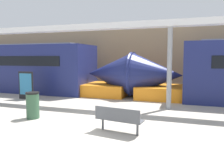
{
  "coord_description": "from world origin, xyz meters",
  "views": [
    {
      "loc": [
        3.36,
        -5.92,
        2.29
      ],
      "look_at": [
        0.19,
        3.64,
        1.4
      ],
      "focal_mm": 35.0,
      "sensor_mm": 36.0,
      "label": 1
    }
  ],
  "objects": [
    {
      "name": "support_column_near",
      "position": [
        2.74,
        4.02,
        1.82
      ],
      "size": [
        0.21,
        0.21,
        3.64
      ],
      "primitive_type": "cylinder",
      "color": "gray",
      "rests_on": "ground_plane"
    },
    {
      "name": "canopy_beam",
      "position": [
        2.74,
        4.02,
        3.78
      ],
      "size": [
        28.0,
        0.6,
        0.28
      ],
      "primitive_type": "cube",
      "color": "silver",
      "rests_on": "support_column_near"
    },
    {
      "name": "poster_board",
      "position": [
        -4.91,
        3.92,
        0.78
      ],
      "size": [
        0.93,
        0.07,
        1.54
      ],
      "color": "black",
      "rests_on": "ground_plane"
    },
    {
      "name": "bench_near",
      "position": [
        1.5,
        0.3,
        0.47
      ],
      "size": [
        1.52,
        0.65,
        0.8
      ],
      "rotation": [
        0.0,
        0.0,
        -0.15
      ],
      "color": "#4C4F54",
      "rests_on": "ground_plane"
    },
    {
      "name": "ground_plane",
      "position": [
        0.0,
        0.0,
        0.0
      ],
      "size": [
        60.0,
        60.0,
        0.0
      ],
      "primitive_type": "plane",
      "color": "#A8A093"
    },
    {
      "name": "station_wall",
      "position": [
        0.0,
        10.27,
        2.5
      ],
      "size": [
        56.0,
        0.2,
        5.0
      ],
      "primitive_type": "cube",
      "color": "#9E8460",
      "rests_on": "ground_plane"
    },
    {
      "name": "train_right",
      "position": [
        -8.72,
        6.61,
        1.51
      ],
      "size": [
        18.38,
        2.93,
        3.2
      ],
      "color": "navy",
      "rests_on": "ground_plane"
    },
    {
      "name": "trash_bin",
      "position": [
        -2.04,
        0.83,
        0.5
      ],
      "size": [
        0.5,
        0.5,
        1.0
      ],
      "color": "#2D5138",
      "rests_on": "ground_plane"
    }
  ]
}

